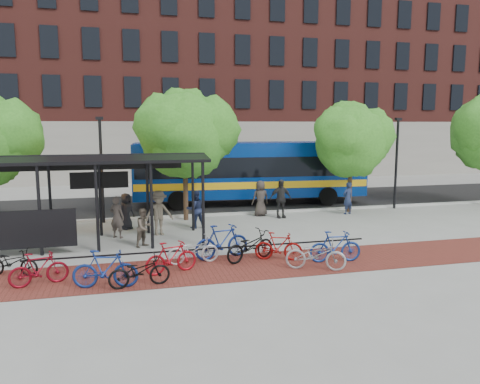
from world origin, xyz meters
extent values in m
plane|color=#9E9E99|center=(0.00, 0.00, 0.00)|extent=(160.00, 160.00, 0.00)
cube|color=black|center=(0.00, 8.00, 0.01)|extent=(160.00, 8.00, 0.01)
cube|color=#B7B7B2|center=(0.00, 4.00, 0.06)|extent=(160.00, 0.25, 0.12)
cube|color=maroon|center=(-2.00, -5.00, 0.00)|extent=(24.00, 3.00, 0.01)
cube|color=black|center=(-3.30, -4.10, 0.00)|extent=(12.00, 0.05, 0.95)
cube|color=maroon|center=(10.00, 26.00, 10.00)|extent=(55.00, 14.00, 20.00)
cube|color=#7A664C|center=(-16.00, 40.00, 15.00)|extent=(22.00, 22.00, 30.00)
cylinder|color=black|center=(-9.00, -1.85, 1.65)|extent=(0.12, 0.12, 3.30)
cylinder|color=black|center=(-9.00, 0.85, 1.65)|extent=(0.12, 0.12, 3.30)
cylinder|color=black|center=(-7.00, -1.85, 1.65)|extent=(0.12, 0.12, 3.30)
cylinder|color=black|center=(-7.00, 0.85, 1.65)|extent=(0.12, 0.12, 3.30)
cylinder|color=black|center=(-5.00, -1.85, 1.65)|extent=(0.12, 0.12, 3.30)
cylinder|color=black|center=(-5.00, 0.85, 1.65)|extent=(0.12, 0.12, 3.30)
cylinder|color=black|center=(-3.00, -1.85, 1.65)|extent=(0.12, 0.12, 3.30)
cylinder|color=black|center=(-3.00, 0.85, 1.65)|extent=(0.12, 0.12, 3.30)
cube|color=black|center=(-10.00, -1.90, 1.00)|extent=(4.50, 0.08, 1.40)
cube|color=black|center=(-8.00, -1.20, 3.45)|extent=(10.60, 1.65, 0.29)
cube|color=black|center=(-8.00, 0.20, 3.45)|extent=(10.60, 1.65, 0.29)
cube|color=black|center=(-8.00, 0.90, 3.05)|extent=(9.00, 0.10, 0.40)
cube|color=black|center=(-7.00, 0.95, 2.40)|extent=(2.40, 0.12, 0.70)
cube|color=#FF7200|center=(-7.00, 1.03, 2.40)|extent=(2.20, 0.02, 0.55)
sphere|color=#357E21|center=(-11.00, 3.50, 4.28)|extent=(3.20, 3.20, 3.20)
cylinder|color=#382619|center=(-3.00, 3.30, 1.26)|extent=(0.24, 0.24, 2.52)
sphere|color=#357E21|center=(-3.00, 3.30, 4.20)|extent=(4.20, 4.20, 4.20)
sphere|color=#357E21|center=(-1.95, 3.50, 4.50)|extent=(3.36, 3.36, 3.36)
sphere|color=#357E21|center=(-3.84, 3.00, 4.60)|extent=(3.15, 3.15, 3.15)
sphere|color=#357E21|center=(-2.90, 3.70, 5.00)|extent=(2.94, 2.94, 2.94)
cylinder|color=#382619|center=(6.00, 3.30, 1.14)|extent=(0.24, 0.24, 2.27)
sphere|color=#357E21|center=(6.00, 3.30, 3.79)|extent=(3.80, 3.80, 3.80)
sphere|color=#357E21|center=(6.95, 3.50, 4.09)|extent=(3.04, 3.04, 3.04)
sphere|color=#357E21|center=(5.24, 3.00, 4.20)|extent=(2.85, 2.85, 2.85)
sphere|color=#357E21|center=(6.10, 3.70, 4.59)|extent=(2.66, 2.66, 2.66)
cylinder|color=black|center=(-7.00, 3.60, 2.50)|extent=(0.14, 0.14, 5.00)
cube|color=black|center=(-7.00, 3.60, 5.05)|extent=(0.35, 0.20, 0.15)
cylinder|color=black|center=(9.00, 3.60, 2.50)|extent=(0.14, 0.14, 5.00)
cube|color=black|center=(9.00, 3.60, 5.05)|extent=(0.35, 0.20, 0.15)
cube|color=navy|center=(1.39, 7.14, 2.09)|extent=(13.90, 3.96, 3.15)
cube|color=black|center=(1.39, 7.14, 2.34)|extent=(13.63, 3.98, 1.14)
cube|color=yellow|center=(1.39, 7.14, 1.32)|extent=(13.77, 4.00, 0.40)
cube|color=navy|center=(1.39, 7.14, 3.60)|extent=(13.61, 3.64, 0.21)
cylinder|color=black|center=(-3.09, 5.98, 0.55)|extent=(1.12, 0.40, 1.10)
cylinder|color=black|center=(-2.88, 8.94, 0.55)|extent=(1.12, 0.40, 1.10)
cylinder|color=black|center=(5.67, 5.34, 0.55)|extent=(1.12, 0.40, 1.10)
cylinder|color=black|center=(5.88, 8.31, 0.55)|extent=(1.12, 0.40, 1.10)
imported|color=black|center=(-9.52, -4.17, 0.45)|extent=(1.83, 1.19, 0.91)
imported|color=maroon|center=(-8.55, -5.31, 0.51)|extent=(1.76, 0.93, 1.02)
imported|color=navy|center=(-6.63, -6.03, 0.57)|extent=(1.98, 0.86, 1.15)
imported|color=black|center=(-5.66, -6.17, 0.48)|extent=(1.88, 0.87, 0.95)
imported|color=maroon|center=(-4.62, -5.12, 0.53)|extent=(1.82, 0.97, 1.05)
imported|color=#BBBABD|center=(-3.77, -4.22, 0.48)|extent=(1.87, 0.81, 0.96)
imported|color=navy|center=(-2.69, -3.87, 0.62)|extent=(2.15, 1.06, 1.24)
imported|color=black|center=(-1.78, -4.38, 0.54)|extent=(2.16, 1.49, 1.07)
imported|color=maroon|center=(-0.80, -4.58, 0.51)|extent=(1.74, 1.06, 1.01)
imported|color=#9C9C9F|center=(0.03, -5.93, 0.52)|extent=(2.09, 1.45, 1.04)
imported|color=navy|center=(1.04, -5.28, 0.56)|extent=(1.89, 0.70, 1.11)
imported|color=black|center=(-5.93, 1.87, 0.83)|extent=(0.96, 0.94, 1.67)
imported|color=#473E39|center=(-6.32, 0.23, 0.89)|extent=(0.78, 0.72, 1.79)
imported|color=#1F2849|center=(-2.82, 1.32, 0.88)|extent=(0.97, 0.83, 1.77)
imported|color=brown|center=(-4.57, 0.32, 0.97)|extent=(1.39, 1.00, 1.95)
imported|color=#272727|center=(1.78, 2.62, 0.99)|extent=(1.17, 0.51, 1.98)
imported|color=#3B332F|center=(0.93, 3.37, 0.93)|extent=(0.97, 0.68, 1.86)
imported|color=#202A4A|center=(5.59, 2.69, 0.87)|extent=(0.74, 0.61, 1.73)
imported|color=brown|center=(-5.29, -1.50, 0.76)|extent=(0.94, 0.92, 1.53)
camera|label=1|loc=(-6.06, -19.76, 4.75)|focal=35.00mm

